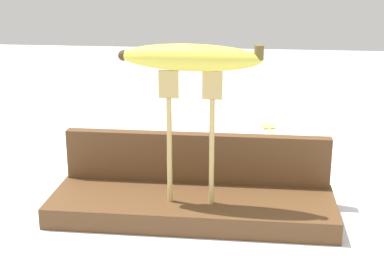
# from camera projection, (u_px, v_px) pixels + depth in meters

# --- Properties ---
(ground_plane) EXTENTS (3.00, 3.00, 0.00)m
(ground_plane) POSITION_uv_depth(u_px,v_px,m) (192.00, 216.00, 0.80)
(ground_plane) COLOR silver
(wooden_board) EXTENTS (0.39, 0.13, 0.03)m
(wooden_board) POSITION_uv_depth(u_px,v_px,m) (192.00, 206.00, 0.80)
(wooden_board) COLOR brown
(wooden_board) RESTS_ON ground
(board_backstop) EXTENTS (0.39, 0.02, 0.07)m
(board_backstop) POSITION_uv_depth(u_px,v_px,m) (196.00, 158.00, 0.83)
(board_backstop) COLOR brown
(board_backstop) RESTS_ON wooden_board
(fork_stand_center) EXTENTS (0.08, 0.01, 0.18)m
(fork_stand_center) POSITION_uv_depth(u_px,v_px,m) (190.00, 126.00, 0.74)
(fork_stand_center) COLOR tan
(fork_stand_center) RESTS_ON wooden_board
(banana_raised_center) EXTENTS (0.19, 0.05, 0.04)m
(banana_raised_center) POSITION_uv_depth(u_px,v_px,m) (190.00, 57.00, 0.72)
(banana_raised_center) COLOR #DBD147
(banana_raised_center) RESTS_ON fork_stand_center
(fork_fallen_near) EXTENTS (0.05, 0.17, 0.01)m
(fork_fallen_near) POSITION_uv_depth(u_px,v_px,m) (272.00, 131.00, 1.17)
(fork_fallen_near) COLOR tan
(fork_fallen_near) RESTS_ON ground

